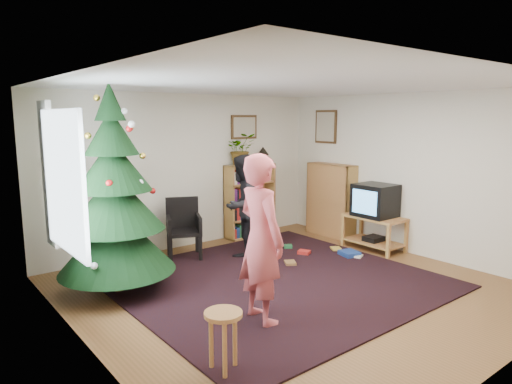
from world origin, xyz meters
TOP-DOWN VIEW (x-y plane):
  - floor at (0.00, 0.00)m, footprint 5.00×5.00m
  - ceiling at (0.00, 0.00)m, footprint 5.00×5.00m
  - wall_back at (0.00, 2.50)m, footprint 5.00×0.02m
  - wall_front at (0.00, -2.50)m, footprint 5.00×0.02m
  - wall_left at (-2.50, 0.00)m, footprint 0.02×5.00m
  - wall_right at (2.50, 0.00)m, footprint 0.02×5.00m
  - rug at (0.00, 0.30)m, footprint 3.80×3.60m
  - window_pane at (-2.47, 0.60)m, footprint 0.04×1.20m
  - curtain at (-2.43, 1.30)m, footprint 0.06×0.35m
  - picture_back at (1.15, 2.48)m, footprint 0.55×0.03m
  - picture_right at (2.48, 1.75)m, footprint 0.03×0.50m
  - christmas_tree at (-1.73, 1.23)m, footprint 1.39×1.39m
  - bookshelf_back at (1.18, 2.34)m, footprint 0.95×0.30m
  - bookshelf_right at (2.34, 1.46)m, footprint 0.30×0.95m
  - tv_stand at (2.22, 0.41)m, footprint 0.53×0.95m
  - crt_tv at (2.22, 0.41)m, footprint 0.55×0.60m
  - armchair at (-0.42, 2.00)m, footprint 0.66×0.68m
  - stool at (-1.75, -1.06)m, footprint 0.32×0.32m
  - person_standing at (-0.88, -0.49)m, footprint 0.48×0.68m
  - person_by_chair at (0.37, 1.49)m, footprint 0.93×0.83m
  - potted_plant at (0.98, 2.34)m, footprint 0.61×0.57m
  - table_lamp at (1.48, 2.34)m, footprint 0.22×0.22m
  - floor_clutter at (1.13, 0.69)m, footprint 1.73×1.22m

SIDE VIEW (x-z plane):
  - floor at x=0.00m, z-range 0.00..0.00m
  - rug at x=0.00m, z-range 0.00..0.02m
  - floor_clutter at x=1.13m, z-range 0.00..0.08m
  - tv_stand at x=2.22m, z-range 0.05..0.60m
  - stool at x=-1.75m, z-range 0.15..0.68m
  - armchair at x=-0.42m, z-range 0.03..0.94m
  - bookshelf_back at x=1.18m, z-range 0.01..1.31m
  - bookshelf_right at x=2.34m, z-range 0.01..1.31m
  - person_by_chair at x=0.37m, z-range 0.00..1.56m
  - crt_tv at x=2.22m, z-range 0.55..1.07m
  - person_standing at x=-0.88m, z-range 0.00..1.77m
  - christmas_tree at x=-1.73m, z-range -0.21..2.32m
  - wall_back at x=0.00m, z-range 0.00..2.50m
  - wall_front at x=0.00m, z-range 0.00..2.50m
  - wall_left at x=-2.50m, z-range 0.00..2.50m
  - wall_right at x=2.50m, z-range 0.00..2.50m
  - window_pane at x=-2.47m, z-range 0.80..2.20m
  - curtain at x=-2.43m, z-range 0.70..2.30m
  - table_lamp at x=1.48m, z-range 1.35..1.65m
  - potted_plant at x=0.98m, z-range 1.30..1.85m
  - picture_back at x=1.15m, z-range 1.74..2.16m
  - picture_right at x=2.48m, z-range 1.65..2.25m
  - ceiling at x=0.00m, z-range 2.50..2.50m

